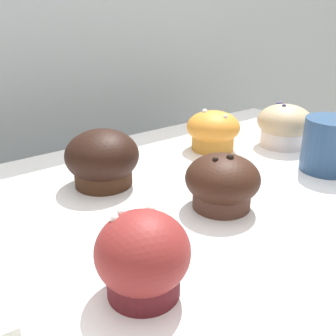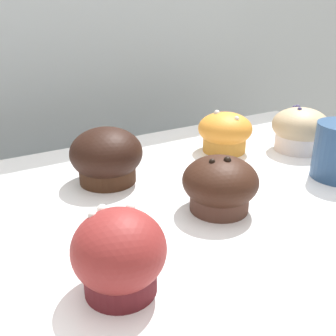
{
  "view_description": "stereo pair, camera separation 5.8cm",
  "coord_description": "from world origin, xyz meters",
  "px_view_note": "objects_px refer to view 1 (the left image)",
  "views": [
    {
      "loc": [
        -0.33,
        -0.39,
        1.18
      ],
      "look_at": [
        -0.01,
        0.04,
        0.95
      ],
      "focal_mm": 42.0,
      "sensor_mm": 36.0,
      "label": 1
    },
    {
      "loc": [
        -0.29,
        -0.42,
        1.18
      ],
      "look_at": [
        -0.01,
        0.04,
        0.95
      ],
      "focal_mm": 42.0,
      "sensor_mm": 36.0,
      "label": 2
    }
  ],
  "objects_px": {
    "coffee_cup": "(331,144)",
    "muffin_front_center": "(102,159)",
    "muffin_back_left": "(222,182)",
    "muffin_front_left": "(284,125)",
    "muffin_back_right": "(213,130)",
    "muffin_front_right": "(143,257)"
  },
  "relations": [
    {
      "from": "muffin_back_left",
      "to": "muffin_front_left",
      "type": "height_order",
      "value": "muffin_front_left"
    },
    {
      "from": "muffin_front_center",
      "to": "muffin_back_left",
      "type": "xyz_separation_m",
      "value": [
        0.1,
        -0.17,
        -0.01
      ]
    },
    {
      "from": "muffin_back_left",
      "to": "coffee_cup",
      "type": "height_order",
      "value": "coffee_cup"
    },
    {
      "from": "muffin_back_right",
      "to": "muffin_front_left",
      "type": "xyz_separation_m",
      "value": [
        0.13,
        -0.07,
        0.0
      ]
    },
    {
      "from": "muffin_front_right",
      "to": "muffin_back_left",
      "type": "bearing_deg",
      "value": 23.95
    },
    {
      "from": "muffin_back_right",
      "to": "muffin_front_left",
      "type": "relative_size",
      "value": 0.96
    },
    {
      "from": "coffee_cup",
      "to": "muffin_front_center",
      "type": "bearing_deg",
      "value": 151.36
    },
    {
      "from": "muffin_front_right",
      "to": "muffin_front_center",
      "type": "bearing_deg",
      "value": 69.99
    },
    {
      "from": "muffin_back_right",
      "to": "muffin_front_left",
      "type": "bearing_deg",
      "value": -28.73
    },
    {
      "from": "muffin_front_center",
      "to": "coffee_cup",
      "type": "bearing_deg",
      "value": -28.64
    },
    {
      "from": "muffin_back_left",
      "to": "muffin_back_right",
      "type": "distance_m",
      "value": 0.24
    },
    {
      "from": "muffin_front_center",
      "to": "coffee_cup",
      "type": "height_order",
      "value": "coffee_cup"
    },
    {
      "from": "muffin_back_left",
      "to": "muffin_back_right",
      "type": "relative_size",
      "value": 1.01
    },
    {
      "from": "muffin_back_right",
      "to": "muffin_front_right",
      "type": "relative_size",
      "value": 1.11
    },
    {
      "from": "muffin_back_right",
      "to": "muffin_back_left",
      "type": "bearing_deg",
      "value": -130.02
    },
    {
      "from": "muffin_front_center",
      "to": "muffin_front_left",
      "type": "distance_m",
      "value": 0.39
    },
    {
      "from": "coffee_cup",
      "to": "muffin_front_left",
      "type": "bearing_deg",
      "value": 71.15
    },
    {
      "from": "muffin_back_right",
      "to": "coffee_cup",
      "type": "distance_m",
      "value": 0.22
    },
    {
      "from": "muffin_front_center",
      "to": "muffin_back_right",
      "type": "bearing_deg",
      "value": 3.6
    },
    {
      "from": "muffin_front_center",
      "to": "muffin_back_left",
      "type": "distance_m",
      "value": 0.19
    },
    {
      "from": "muffin_front_center",
      "to": "muffin_front_right",
      "type": "xyz_separation_m",
      "value": [
        -0.09,
        -0.25,
        -0.0
      ]
    },
    {
      "from": "muffin_front_left",
      "to": "coffee_cup",
      "type": "height_order",
      "value": "coffee_cup"
    }
  ]
}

